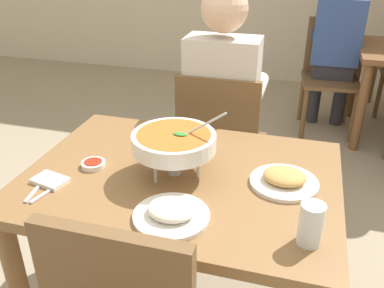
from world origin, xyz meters
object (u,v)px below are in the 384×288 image
(dining_table_main, at_px, (181,200))
(diner_main, at_px, (223,99))
(appetizer_plate, at_px, (284,179))
(patron_bg_right, at_px, (337,40))
(chair_diner_main, at_px, (220,142))
(chair_bg_right, at_px, (330,69))
(curry_bowl, at_px, (174,142))
(drink_glass, at_px, (310,226))
(sauce_dish, at_px, (93,164))
(rice_plate, at_px, (171,213))

(dining_table_main, height_order, diner_main, diner_main)
(appetizer_plate, height_order, patron_bg_right, patron_bg_right)
(chair_diner_main, xyz_separation_m, chair_bg_right, (0.59, 1.55, 0.00))
(curry_bowl, bearing_deg, chair_bg_right, 74.82)
(drink_glass, distance_m, chair_bg_right, 2.52)
(dining_table_main, height_order, curry_bowl, curry_bowl)
(appetizer_plate, bearing_deg, sauce_dish, -174.17)
(curry_bowl, bearing_deg, dining_table_main, -2.01)
(diner_main, height_order, drink_glass, diner_main)
(diner_main, distance_m, drink_glass, 1.10)
(sauce_dish, distance_m, patron_bg_right, 2.46)
(chair_diner_main, relative_size, diner_main, 0.69)
(curry_bowl, distance_m, chair_bg_right, 2.35)
(chair_diner_main, distance_m, appetizer_plate, 0.80)
(dining_table_main, bearing_deg, rice_plate, -79.22)
(chair_diner_main, relative_size, curry_bowl, 2.71)
(sauce_dish, xyz_separation_m, patron_bg_right, (0.93, 2.27, 0.01))
(sauce_dish, distance_m, chair_bg_right, 2.47)
(dining_table_main, xyz_separation_m, drink_glass, (0.46, -0.26, 0.17))
(curry_bowl, distance_m, drink_glass, 0.55)
(curry_bowl, height_order, sauce_dish, curry_bowl)
(chair_bg_right, bearing_deg, rice_plate, -102.10)
(chair_diner_main, bearing_deg, diner_main, 90.00)
(diner_main, height_order, chair_bg_right, diner_main)
(rice_plate, bearing_deg, appetizer_plate, 42.25)
(dining_table_main, distance_m, chair_diner_main, 0.71)
(rice_plate, relative_size, sauce_dish, 2.67)
(dining_table_main, height_order, chair_bg_right, chair_bg_right)
(diner_main, height_order, patron_bg_right, same)
(sauce_dish, xyz_separation_m, drink_glass, (0.80, -0.22, 0.05))
(drink_glass, distance_m, patron_bg_right, 2.50)
(sauce_dish, bearing_deg, chair_bg_right, 68.07)
(dining_table_main, distance_m, appetizer_plate, 0.39)
(dining_table_main, relative_size, patron_bg_right, 0.87)
(sauce_dish, relative_size, chair_bg_right, 0.10)
(chair_diner_main, distance_m, rice_plate, 0.99)
(diner_main, bearing_deg, appetizer_plate, -62.27)
(chair_diner_main, bearing_deg, sauce_dish, -114.30)
(sauce_dish, bearing_deg, chair_diner_main, 65.70)
(curry_bowl, xyz_separation_m, patron_bg_right, (0.62, 2.23, -0.11))
(patron_bg_right, bearing_deg, sauce_dish, -112.30)
(sauce_dish, relative_size, patron_bg_right, 0.07)
(dining_table_main, bearing_deg, chair_diner_main, 90.00)
(drink_glass, xyz_separation_m, chair_bg_right, (0.12, 2.51, -0.27))
(diner_main, distance_m, curry_bowl, 0.74)
(curry_bowl, bearing_deg, rice_plate, -74.21)
(chair_diner_main, height_order, chair_bg_right, same)
(appetizer_plate, relative_size, sauce_dish, 2.67)
(curry_bowl, distance_m, patron_bg_right, 2.32)
(rice_plate, xyz_separation_m, patron_bg_right, (0.55, 2.49, 0.00))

